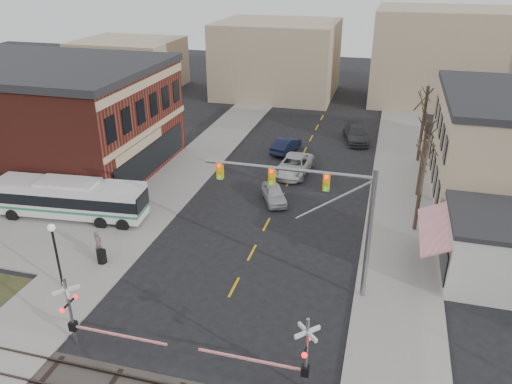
% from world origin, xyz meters
% --- Properties ---
extents(ground, '(160.00, 160.00, 0.00)m').
position_xyz_m(ground, '(0.00, 0.00, 0.00)').
color(ground, black).
rests_on(ground, ground).
extents(sidewalk_west, '(5.00, 60.00, 0.12)m').
position_xyz_m(sidewalk_west, '(-9.50, 20.00, 0.06)').
color(sidewalk_west, gray).
rests_on(sidewalk_west, ground).
extents(sidewalk_east, '(5.00, 60.00, 0.12)m').
position_xyz_m(sidewalk_east, '(9.50, 20.00, 0.06)').
color(sidewalk_east, gray).
rests_on(sidewalk_east, ground).
extents(brick_building, '(30.40, 15.40, 9.60)m').
position_xyz_m(brick_building, '(-26.98, 16.00, 4.81)').
color(brick_building, maroon).
rests_on(brick_building, ground).
extents(tree_east_a, '(0.28, 0.28, 6.75)m').
position_xyz_m(tree_east_a, '(10.50, 12.00, 3.50)').
color(tree_east_a, '#382B21').
rests_on(tree_east_a, sidewalk_east).
extents(tree_east_b, '(0.28, 0.28, 6.30)m').
position_xyz_m(tree_east_b, '(10.80, 18.00, 3.27)').
color(tree_east_b, '#382B21').
rests_on(tree_east_b, sidewalk_east).
extents(tree_east_c, '(0.28, 0.28, 7.20)m').
position_xyz_m(tree_east_c, '(11.00, 26.00, 3.72)').
color(tree_east_c, '#382B21').
rests_on(tree_east_c, sidewalk_east).
extents(transit_bus, '(11.48, 3.52, 2.91)m').
position_xyz_m(transit_bus, '(-14.33, 7.21, 1.66)').
color(transit_bus, silver).
rests_on(transit_bus, ground).
extents(traffic_signal_mast, '(9.46, 0.30, 8.00)m').
position_xyz_m(traffic_signal_mast, '(4.82, 3.14, 5.71)').
color(traffic_signal_mast, gray).
rests_on(traffic_signal_mast, ground).
extents(rr_crossing_west, '(5.60, 1.36, 4.00)m').
position_xyz_m(rr_crossing_west, '(-5.92, -4.63, 1.97)').
color(rr_crossing_west, gray).
rests_on(rr_crossing_west, ground).
extents(rr_crossing_east, '(5.60, 1.36, 4.00)m').
position_xyz_m(rr_crossing_east, '(5.00, -4.52, 1.97)').
color(rr_crossing_east, gray).
rests_on(rr_crossing_east, ground).
extents(street_lamp, '(0.44, 0.44, 4.16)m').
position_xyz_m(street_lamp, '(-9.88, -0.64, 3.11)').
color(street_lamp, black).
rests_on(street_lamp, sidewalk_west).
extents(trash_bin, '(0.60, 0.60, 0.87)m').
position_xyz_m(trash_bin, '(-8.90, 2.20, 0.56)').
color(trash_bin, black).
rests_on(trash_bin, sidewalk_west).
extents(car_a, '(3.08, 4.21, 1.33)m').
position_xyz_m(car_a, '(-0.36, 13.91, 0.67)').
color(car_a, '#A8A7AC').
rests_on(car_a, ground).
extents(car_b, '(2.51, 4.70, 1.47)m').
position_xyz_m(car_b, '(-1.79, 25.15, 0.74)').
color(car_b, '#171D39').
rests_on(car_b, ground).
extents(car_c, '(3.05, 5.83, 1.57)m').
position_xyz_m(car_c, '(0.06, 19.95, 0.78)').
color(car_c, silver).
rests_on(car_c, ground).
extents(car_d, '(3.41, 5.84, 1.59)m').
position_xyz_m(car_d, '(4.71, 30.35, 0.79)').
color(car_d, '#39393E').
rests_on(car_d, ground).
extents(pedestrian_near, '(0.48, 0.68, 1.79)m').
position_xyz_m(pedestrian_near, '(-9.49, 2.87, 1.02)').
color(pedestrian_near, '#62504E').
rests_on(pedestrian_near, sidewalk_west).
extents(pedestrian_far, '(1.08, 1.10, 1.79)m').
position_xyz_m(pedestrian_far, '(-10.13, 7.84, 1.02)').
color(pedestrian_far, '#2D394F').
rests_on(pedestrian_far, sidewalk_west).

